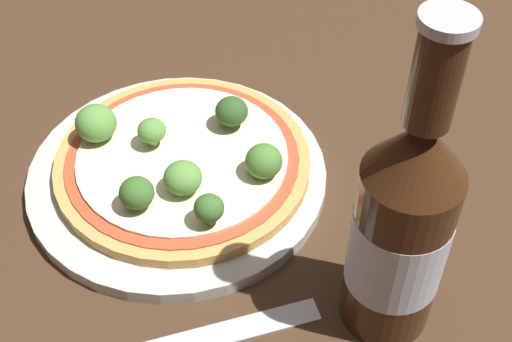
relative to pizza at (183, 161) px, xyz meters
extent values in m
plane|color=#3D2819|center=(0.01, 0.01, -0.02)|extent=(3.00, 3.00, 0.00)
cylinder|color=#B2B7B2|center=(0.00, -0.01, -0.01)|extent=(0.25, 0.25, 0.01)
cylinder|color=tan|center=(0.00, 0.00, 0.00)|extent=(0.21, 0.21, 0.01)
cylinder|color=#B74728|center=(0.00, 0.00, 0.00)|extent=(0.19, 0.19, 0.00)
cylinder|color=beige|center=(0.00, 0.00, 0.01)|extent=(0.17, 0.17, 0.00)
cylinder|color=#7A9E5B|center=(-0.02, 0.05, 0.01)|extent=(0.01, 0.01, 0.01)
ellipsoid|color=#2D5123|center=(-0.02, 0.05, 0.02)|extent=(0.03, 0.03, 0.02)
cylinder|color=#7A9E5B|center=(0.08, 0.00, 0.01)|extent=(0.01, 0.01, 0.01)
ellipsoid|color=#386628|center=(0.08, 0.00, 0.02)|extent=(0.02, 0.02, 0.02)
cylinder|color=#7A9E5B|center=(-0.05, -0.06, 0.01)|extent=(0.01, 0.01, 0.01)
ellipsoid|color=#568E3D|center=(-0.05, -0.06, 0.02)|extent=(0.03, 0.03, 0.03)
cylinder|color=#7A9E5B|center=(0.04, 0.05, 0.01)|extent=(0.01, 0.01, 0.01)
ellipsoid|color=#477A33|center=(0.04, 0.05, 0.02)|extent=(0.03, 0.03, 0.03)
cylinder|color=#7A9E5B|center=(0.04, -0.05, 0.01)|extent=(0.01, 0.01, 0.01)
ellipsoid|color=#386628|center=(0.04, -0.05, 0.02)|extent=(0.03, 0.03, 0.02)
cylinder|color=#7A9E5B|center=(0.04, -0.01, 0.01)|extent=(0.01, 0.01, 0.01)
ellipsoid|color=#568E3D|center=(0.04, -0.01, 0.02)|extent=(0.03, 0.03, 0.03)
cylinder|color=#7A9E5B|center=(-0.02, -0.02, 0.01)|extent=(0.01, 0.01, 0.01)
ellipsoid|color=#568E3D|center=(-0.02, -0.02, 0.02)|extent=(0.02, 0.02, 0.02)
cylinder|color=#381E0F|center=(0.18, 0.09, 0.05)|extent=(0.06, 0.06, 0.14)
cylinder|color=#B2BCD1|center=(0.18, 0.09, 0.05)|extent=(0.06, 0.06, 0.06)
cone|color=#381E0F|center=(0.18, 0.09, 0.14)|extent=(0.06, 0.06, 0.04)
cylinder|color=#381E0F|center=(0.18, 0.09, 0.19)|extent=(0.03, 0.03, 0.06)
cylinder|color=#B2B2B7|center=(0.18, 0.09, 0.22)|extent=(0.03, 0.03, 0.01)
cube|color=#B2B2B7|center=(0.15, -0.04, -0.02)|extent=(0.03, 0.19, 0.00)
camera|label=1|loc=(0.41, -0.09, 0.41)|focal=50.00mm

